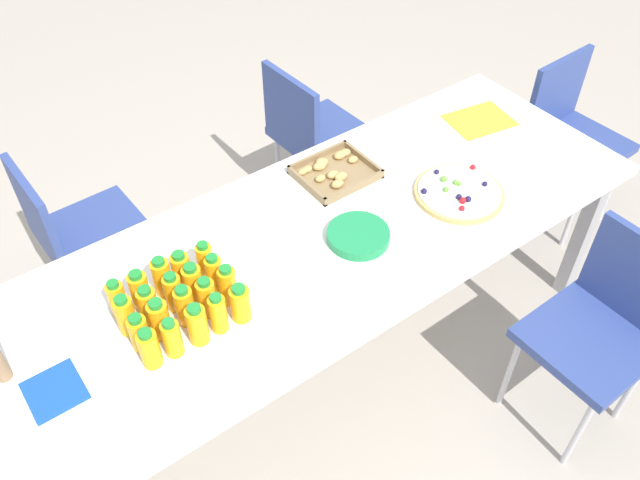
% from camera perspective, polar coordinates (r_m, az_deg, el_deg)
% --- Properties ---
extents(ground_plane, '(12.00, 12.00, 0.00)m').
position_cam_1_polar(ground_plane, '(2.86, 0.50, -10.05)').
color(ground_plane, '#B2A899').
extents(party_table, '(2.40, 0.86, 0.74)m').
position_cam_1_polar(party_table, '(2.33, 0.61, -0.34)').
color(party_table, white).
rests_on(party_table, ground_plane).
extents(chair_end, '(0.42, 0.42, 0.83)m').
position_cam_1_polar(chair_end, '(3.40, 20.83, 8.98)').
color(chair_end, '#33478C').
rests_on(chair_end, ground_plane).
extents(chair_far_left, '(0.41, 0.41, 0.83)m').
position_cam_1_polar(chair_far_left, '(2.82, -20.45, 0.77)').
color(chair_far_left, '#33478C').
rests_on(chair_far_left, ground_plane).
extents(chair_far_right, '(0.42, 0.42, 0.83)m').
position_cam_1_polar(chair_far_right, '(3.18, -0.78, 9.51)').
color(chair_far_right, '#33478C').
rests_on(chair_far_right, ground_plane).
extents(chair_near_right, '(0.40, 0.40, 0.83)m').
position_cam_1_polar(chair_near_right, '(2.53, 23.46, -6.61)').
color(chair_near_right, '#33478C').
rests_on(chair_near_right, ground_plane).
extents(juice_bottle_0, '(0.06, 0.06, 0.14)m').
position_cam_1_polar(juice_bottle_0, '(1.94, -14.59, -9.10)').
color(juice_bottle_0, '#F9AE14').
rests_on(juice_bottle_0, party_table).
extents(juice_bottle_1, '(0.05, 0.05, 0.14)m').
position_cam_1_polar(juice_bottle_1, '(1.95, -12.72, -8.29)').
color(juice_bottle_1, '#FAAF14').
rests_on(juice_bottle_1, party_table).
extents(juice_bottle_2, '(0.06, 0.06, 0.15)m').
position_cam_1_polar(juice_bottle_2, '(1.96, -10.61, -7.22)').
color(juice_bottle_2, '#F9AC14').
rests_on(juice_bottle_2, party_table).
extents(juice_bottle_3, '(0.05, 0.05, 0.15)m').
position_cam_1_polar(juice_bottle_3, '(1.98, -8.84, -6.32)').
color(juice_bottle_3, '#F8AF14').
rests_on(juice_bottle_3, party_table).
extents(juice_bottle_4, '(0.06, 0.06, 0.14)m').
position_cam_1_polar(juice_bottle_4, '(2.00, -6.94, -5.47)').
color(juice_bottle_4, '#F9AB14').
rests_on(juice_bottle_4, party_table).
extents(juice_bottle_5, '(0.06, 0.06, 0.13)m').
position_cam_1_polar(juice_bottle_5, '(1.99, -15.41, -7.77)').
color(juice_bottle_5, '#F9AB14').
rests_on(juice_bottle_5, party_table).
extents(juice_bottle_6, '(0.06, 0.06, 0.15)m').
position_cam_1_polar(juice_bottle_6, '(2.00, -13.76, -6.70)').
color(juice_bottle_6, '#FAAD14').
rests_on(juice_bottle_6, party_table).
extents(juice_bottle_7, '(0.06, 0.06, 0.15)m').
position_cam_1_polar(juice_bottle_7, '(2.01, -11.65, -5.62)').
color(juice_bottle_7, '#F9AB14').
rests_on(juice_bottle_7, party_table).
extents(juice_bottle_8, '(0.06, 0.06, 0.15)m').
position_cam_1_polar(juice_bottle_8, '(2.03, -9.81, -4.93)').
color(juice_bottle_8, '#F9AE14').
rests_on(juice_bottle_8, party_table).
extents(juice_bottle_9, '(0.06, 0.06, 0.15)m').
position_cam_1_polar(juice_bottle_9, '(2.05, -8.01, -3.92)').
color(juice_bottle_9, '#FAAE14').
rests_on(juice_bottle_9, party_table).
extents(juice_bottle_10, '(0.06, 0.06, 0.15)m').
position_cam_1_polar(juice_bottle_10, '(2.03, -16.51, -6.29)').
color(juice_bottle_10, '#FAAD14').
rests_on(juice_bottle_10, party_table).
extents(juice_bottle_11, '(0.06, 0.06, 0.14)m').
position_cam_1_polar(juice_bottle_11, '(2.05, -14.68, -5.49)').
color(juice_bottle_11, '#F9AD14').
rests_on(juice_bottle_11, party_table).
extents(juice_bottle_12, '(0.06, 0.06, 0.14)m').
position_cam_1_polar(juice_bottle_12, '(2.06, -12.59, -4.44)').
color(juice_bottle_12, '#FAAC14').
rests_on(juice_bottle_12, party_table).
extents(juice_bottle_13, '(0.06, 0.06, 0.14)m').
position_cam_1_polar(juice_bottle_13, '(2.08, -10.96, -3.67)').
color(juice_bottle_13, '#F9AD14').
rests_on(juice_bottle_13, party_table).
extents(juice_bottle_14, '(0.05, 0.05, 0.14)m').
position_cam_1_polar(juice_bottle_14, '(2.09, -9.16, -2.85)').
color(juice_bottle_14, '#FAAE14').
rests_on(juice_bottle_14, party_table).
extents(juice_bottle_15, '(0.05, 0.05, 0.14)m').
position_cam_1_polar(juice_bottle_15, '(2.09, -17.17, -4.90)').
color(juice_bottle_15, '#F9AD14').
rests_on(juice_bottle_15, party_table).
extents(juice_bottle_16, '(0.06, 0.06, 0.14)m').
position_cam_1_polar(juice_bottle_16, '(2.09, -15.38, -4.20)').
color(juice_bottle_16, '#F8AE14').
rests_on(juice_bottle_16, party_table).
extents(juice_bottle_17, '(0.06, 0.06, 0.14)m').
position_cam_1_polar(juice_bottle_17, '(2.11, -13.55, -3.12)').
color(juice_bottle_17, '#F9AD14').
rests_on(juice_bottle_17, party_table).
extents(juice_bottle_18, '(0.06, 0.06, 0.13)m').
position_cam_1_polar(juice_bottle_18, '(2.13, -11.95, -2.50)').
color(juice_bottle_18, '#F9AC14').
rests_on(juice_bottle_18, party_table).
extents(juice_bottle_19, '(0.05, 0.05, 0.13)m').
position_cam_1_polar(juice_bottle_19, '(2.14, -9.96, -1.67)').
color(juice_bottle_19, '#FAAF14').
rests_on(juice_bottle_19, party_table).
extents(fruit_pizza, '(0.33, 0.33, 0.04)m').
position_cam_1_polar(fruit_pizza, '(2.48, 11.96, 4.05)').
color(fruit_pizza, tan).
rests_on(fruit_pizza, party_table).
extents(snack_tray, '(0.28, 0.24, 0.04)m').
position_cam_1_polar(snack_tray, '(2.52, 1.16, 5.99)').
color(snack_tray, olive).
rests_on(snack_tray, party_table).
extents(plate_stack, '(0.22, 0.22, 0.03)m').
position_cam_1_polar(plate_stack, '(2.26, 3.34, 0.38)').
color(plate_stack, '#1E8C4C').
rests_on(plate_stack, party_table).
extents(napkin_stack, '(0.15, 0.15, 0.02)m').
position_cam_1_polar(napkin_stack, '(2.01, -22.04, -12.04)').
color(napkin_stack, '#194CA5').
rests_on(napkin_stack, party_table).
extents(paper_folder, '(0.29, 0.24, 0.01)m').
position_cam_1_polar(paper_folder, '(2.90, 13.68, 10.07)').
color(paper_folder, yellow).
rests_on(paper_folder, party_table).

